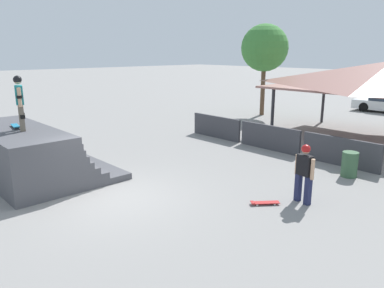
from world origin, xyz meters
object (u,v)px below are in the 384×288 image
(skateboard_on_deck, at_px, (16,126))
(trash_bin, at_px, (350,164))
(bystander_walking, at_px, (304,169))
(skater_on_deck, at_px, (20,99))
(skateboard_on_ground, at_px, (264,203))
(tree_beside_pavilion, at_px, (265,48))

(skateboard_on_deck, bearing_deg, trash_bin, 56.57)
(skateboard_on_deck, relative_size, bystander_walking, 0.48)
(skater_on_deck, bearing_deg, trash_bin, 66.58)
(trash_bin, bearing_deg, skateboard_on_ground, -96.79)
(bystander_walking, height_order, tree_beside_pavilion, tree_beside_pavilion)
(skater_on_deck, height_order, bystander_walking, skater_on_deck)
(trash_bin, bearing_deg, bystander_walking, -87.33)
(skateboard_on_ground, bearing_deg, tree_beside_pavilion, -104.92)
(skateboard_on_deck, xyz_separation_m, bystander_walking, (7.64, 4.97, -0.76))
(skateboard_on_deck, distance_m, trash_bin, 11.11)
(bystander_walking, xyz_separation_m, skateboard_on_ground, (-0.63, -0.90, -0.92))
(bystander_walking, bearing_deg, trash_bin, -76.32)
(skateboard_on_deck, distance_m, tree_beside_pavilion, 16.48)
(skateboard_on_ground, bearing_deg, trash_bin, -149.05)
(skater_on_deck, distance_m, bystander_walking, 8.78)
(skateboard_on_deck, bearing_deg, skater_on_deck, 12.36)
(tree_beside_pavilion, relative_size, trash_bin, 6.83)
(skater_on_deck, bearing_deg, skateboard_on_deck, -159.81)
(skateboard_on_deck, height_order, bystander_walking, skateboard_on_deck)
(skateboard_on_deck, distance_m, bystander_walking, 9.15)
(skater_on_deck, distance_m, skateboard_on_deck, 1.09)
(skater_on_deck, xyz_separation_m, tree_beside_pavilion, (-2.77, 16.10, 1.63))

